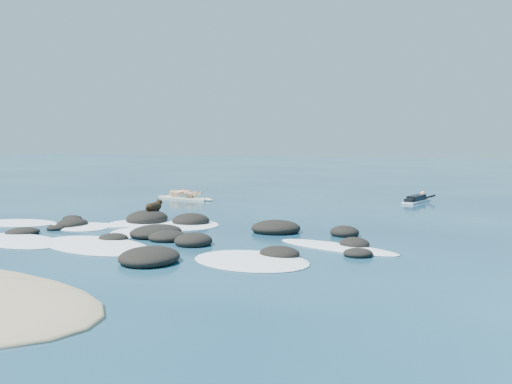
% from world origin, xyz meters
% --- Properties ---
extents(ground, '(160.00, 160.00, 0.00)m').
position_xyz_m(ground, '(0.00, 0.00, 0.00)').
color(ground, '#0A2642').
rests_on(ground, ground).
extents(reef_rocks, '(14.30, 7.13, 0.56)m').
position_xyz_m(reef_rocks, '(1.13, -0.64, 0.11)').
color(reef_rocks, black).
rests_on(reef_rocks, ground).
extents(breaking_foam, '(14.17, 7.10, 0.12)m').
position_xyz_m(breaking_foam, '(0.02, -1.18, 0.01)').
color(breaking_foam, white).
rests_on(breaking_foam, ground).
extents(standing_surfer_rig, '(3.27, 1.00, 1.86)m').
position_xyz_m(standing_surfer_rig, '(-3.91, 8.40, 0.73)').
color(standing_surfer_rig, '#F5EAC4').
rests_on(standing_surfer_rig, ground).
extents(paddling_surfer_rig, '(1.21, 2.52, 0.44)m').
position_xyz_m(paddling_surfer_rig, '(6.21, 11.42, 0.15)').
color(paddling_surfer_rig, white).
rests_on(paddling_surfer_rig, ground).
extents(dog, '(0.40, 1.19, 0.75)m').
position_xyz_m(dog, '(-0.99, 1.56, 0.50)').
color(dog, black).
rests_on(dog, ground).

